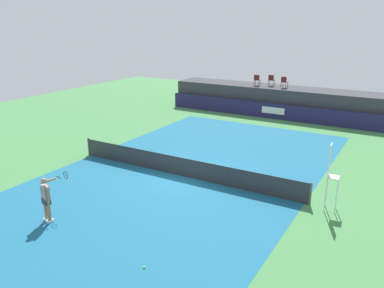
{
  "coord_description": "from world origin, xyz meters",
  "views": [
    {
      "loc": [
        9.34,
        -15.04,
        7.31
      ],
      "look_at": [
        -0.61,
        2.0,
        1.0
      ],
      "focal_mm": 36.33,
      "sensor_mm": 36.0,
      "label": 1
    }
  ],
  "objects_px": {
    "umpire_chair": "(331,173)",
    "net_post_far": "(310,194)",
    "spectator_chair_far_left": "(257,80)",
    "spectator_chair_center": "(284,82)",
    "tennis_ball": "(144,267)",
    "spectator_chair_left": "(271,80)",
    "net_post_near": "(89,147)",
    "tennis_player": "(47,198)"
  },
  "relations": [
    {
      "from": "spectator_chair_far_left",
      "to": "spectator_chair_left",
      "type": "xyz_separation_m",
      "value": [
        1.05,
        0.48,
        0.0
      ]
    },
    {
      "from": "spectator_chair_left",
      "to": "net_post_near",
      "type": "relative_size",
      "value": 0.89
    },
    {
      "from": "spectator_chair_center",
      "to": "net_post_far",
      "type": "height_order",
      "value": "spectator_chair_center"
    },
    {
      "from": "net_post_near",
      "to": "umpire_chair",
      "type": "bearing_deg",
      "value": -0.04
    },
    {
      "from": "spectator_chair_far_left",
      "to": "umpire_chair",
      "type": "bearing_deg",
      "value": -59.13
    },
    {
      "from": "spectator_chair_center",
      "to": "net_post_near",
      "type": "height_order",
      "value": "spectator_chair_center"
    },
    {
      "from": "tennis_player",
      "to": "tennis_ball",
      "type": "bearing_deg",
      "value": -6.58
    },
    {
      "from": "umpire_chair",
      "to": "tennis_player",
      "type": "relative_size",
      "value": 1.56
    },
    {
      "from": "spectator_chair_center",
      "to": "net_post_near",
      "type": "distance_m",
      "value": 16.47
    },
    {
      "from": "spectator_chair_left",
      "to": "umpire_chair",
      "type": "xyz_separation_m",
      "value": [
        7.92,
        -15.5,
        -1.11
      ]
    },
    {
      "from": "umpire_chair",
      "to": "net_post_near",
      "type": "relative_size",
      "value": 2.76
    },
    {
      "from": "umpire_chair",
      "to": "net_post_far",
      "type": "xyz_separation_m",
      "value": [
        -0.7,
        0.01,
        -1.09
      ]
    },
    {
      "from": "spectator_chair_far_left",
      "to": "spectator_chair_center",
      "type": "xyz_separation_m",
      "value": [
        2.27,
        0.01,
        0.0
      ]
    },
    {
      "from": "umpire_chair",
      "to": "net_post_near",
      "type": "bearing_deg",
      "value": 179.96
    },
    {
      "from": "spectator_chair_far_left",
      "to": "tennis_ball",
      "type": "relative_size",
      "value": 13.06
    },
    {
      "from": "umpire_chair",
      "to": "spectator_chair_far_left",
      "type": "bearing_deg",
      "value": 120.87
    },
    {
      "from": "spectator_chair_far_left",
      "to": "umpire_chair",
      "type": "distance_m",
      "value": 17.52
    },
    {
      "from": "spectator_chair_left",
      "to": "umpire_chair",
      "type": "relative_size",
      "value": 0.32
    },
    {
      "from": "spectator_chair_left",
      "to": "spectator_chair_center",
      "type": "relative_size",
      "value": 1.0
    },
    {
      "from": "tennis_ball",
      "to": "spectator_chair_far_left",
      "type": "bearing_deg",
      "value": 102.76
    },
    {
      "from": "umpire_chair",
      "to": "tennis_ball",
      "type": "relative_size",
      "value": 40.59
    },
    {
      "from": "spectator_chair_center",
      "to": "tennis_ball",
      "type": "relative_size",
      "value": 13.06
    },
    {
      "from": "spectator_chair_far_left",
      "to": "tennis_player",
      "type": "bearing_deg",
      "value": -89.91
    },
    {
      "from": "spectator_chair_far_left",
      "to": "net_post_near",
      "type": "height_order",
      "value": "spectator_chair_far_left"
    },
    {
      "from": "spectator_chair_left",
      "to": "umpire_chair",
      "type": "distance_m",
      "value": 17.44
    },
    {
      "from": "net_post_far",
      "to": "tennis_ball",
      "type": "distance_m",
      "value": 7.69
    },
    {
      "from": "net_post_near",
      "to": "tennis_player",
      "type": "height_order",
      "value": "tennis_player"
    },
    {
      "from": "net_post_far",
      "to": "tennis_player",
      "type": "distance_m",
      "value": 10.42
    },
    {
      "from": "spectator_chair_far_left",
      "to": "tennis_player",
      "type": "distance_m",
      "value": 21.44
    },
    {
      "from": "umpire_chair",
      "to": "tennis_player",
      "type": "height_order",
      "value": "umpire_chair"
    },
    {
      "from": "net_post_far",
      "to": "tennis_player",
      "type": "relative_size",
      "value": 0.56
    },
    {
      "from": "spectator_chair_center",
      "to": "spectator_chair_far_left",
      "type": "bearing_deg",
      "value": -179.72
    },
    {
      "from": "umpire_chair",
      "to": "tennis_player",
      "type": "xyz_separation_m",
      "value": [
        -8.94,
        -6.36,
        -0.63
      ]
    },
    {
      "from": "spectator_chair_far_left",
      "to": "tennis_ball",
      "type": "xyz_separation_m",
      "value": [
        4.97,
        -21.94,
        -2.66
      ]
    },
    {
      "from": "spectator_chair_center",
      "to": "tennis_player",
      "type": "xyz_separation_m",
      "value": [
        -2.23,
        -21.38,
        -1.73
      ]
    },
    {
      "from": "net_post_near",
      "to": "spectator_chair_left",
      "type": "bearing_deg",
      "value": 71.51
    },
    {
      "from": "net_post_far",
      "to": "tennis_ball",
      "type": "xyz_separation_m",
      "value": [
        -3.3,
        -6.93,
        -0.46
      ]
    },
    {
      "from": "net_post_far",
      "to": "umpire_chair",
      "type": "bearing_deg",
      "value": -0.71
    },
    {
      "from": "spectator_chair_far_left",
      "to": "spectator_chair_left",
      "type": "distance_m",
      "value": 1.16
    },
    {
      "from": "tennis_ball",
      "to": "spectator_chair_center",
      "type": "bearing_deg",
      "value": 97.02
    },
    {
      "from": "spectator_chair_far_left",
      "to": "spectator_chair_center",
      "type": "bearing_deg",
      "value": 0.28
    },
    {
      "from": "net_post_far",
      "to": "tennis_ball",
      "type": "bearing_deg",
      "value": -115.46
    }
  ]
}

